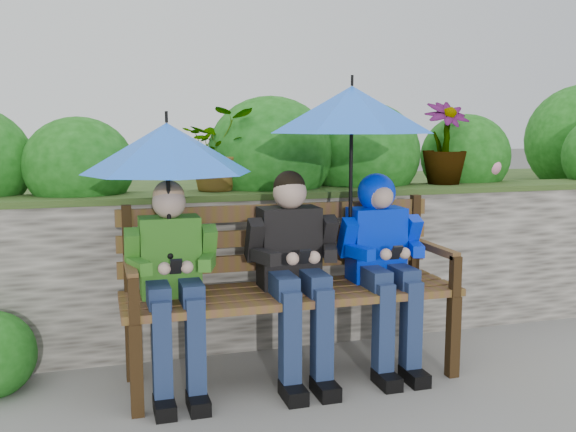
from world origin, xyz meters
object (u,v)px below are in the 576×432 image
object	(u,v)px
boy_right	(382,252)
park_bench	(289,278)
umbrella_left	(167,148)
boy_left	(173,274)
boy_middle	(294,264)
umbrella_right	(352,110)

from	to	relation	value
boy_right	park_bench	bearing A→B (deg)	171.80
boy_right	umbrella_left	distance (m)	1.40
park_bench	umbrella_left	world-z (taller)	umbrella_left
boy_left	boy_middle	distance (m)	0.69
boy_middle	boy_right	world-z (taller)	boy_middle
boy_left	boy_right	bearing A→B (deg)	0.55
boy_left	umbrella_right	size ratio (longest dim) A/B	1.19
park_bench	umbrella_left	distance (m)	1.03
park_bench	boy_right	world-z (taller)	boy_right
umbrella_left	boy_right	bearing A→B (deg)	-0.39
umbrella_left	umbrella_right	xyz separation A→B (m)	(1.06, 0.04, 0.21)
boy_middle	umbrella_right	size ratio (longest dim) A/B	1.23
boy_left	boy_middle	size ratio (longest dim) A/B	0.97
boy_left	umbrella_left	bearing A→B (deg)	112.02
boy_middle	umbrella_left	bearing A→B (deg)	177.99
park_bench	boy_middle	world-z (taller)	boy_middle
boy_right	boy_middle	bearing A→B (deg)	-178.35
umbrella_right	umbrella_left	bearing A→B (deg)	-177.62
umbrella_right	boy_middle	bearing A→B (deg)	-169.44
boy_left	boy_middle	bearing A→B (deg)	-0.33
boy_left	umbrella_right	xyz separation A→B (m)	(1.05, 0.06, 0.88)
boy_right	boy_left	bearing A→B (deg)	-179.45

